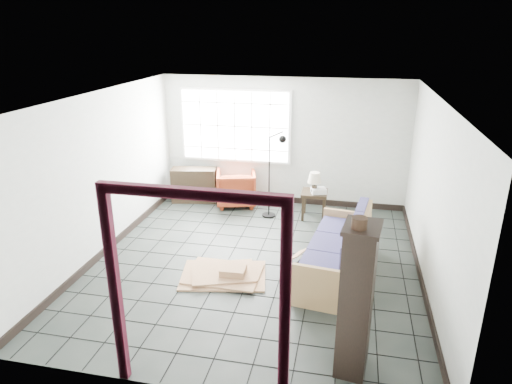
% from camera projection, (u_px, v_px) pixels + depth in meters
% --- Properties ---
extents(ground, '(5.50, 5.50, 0.00)m').
position_uv_depth(ground, '(255.00, 263.00, 7.20)').
color(ground, black).
rests_on(ground, ground).
extents(room_shell, '(5.02, 5.52, 2.61)m').
position_uv_depth(room_shell, '(256.00, 160.00, 6.65)').
color(room_shell, '#AEB5AD').
rests_on(room_shell, ground).
extents(window_panel, '(2.32, 0.08, 1.52)m').
position_uv_depth(window_panel, '(235.00, 126.00, 9.33)').
color(window_panel, silver).
rests_on(window_panel, ground).
extents(doorway_trim, '(1.80, 0.08, 2.20)m').
position_uv_depth(doorway_trim, '(195.00, 271.00, 4.24)').
color(doorway_trim, '#3C0D1B').
rests_on(doorway_trim, ground).
extents(futon_sofa, '(1.06, 2.17, 0.93)m').
position_uv_depth(futon_sofa, '(340.00, 254.00, 6.77)').
color(futon_sofa, olive).
rests_on(futon_sofa, ground).
extents(armchair, '(0.94, 0.91, 0.80)m').
position_uv_depth(armchair, '(236.00, 186.00, 9.44)').
color(armchair, maroon).
rests_on(armchair, ground).
extents(side_table, '(0.50, 0.50, 0.54)m').
position_uv_depth(side_table, '(314.00, 196.00, 8.76)').
color(side_table, black).
rests_on(side_table, ground).
extents(table_lamp, '(0.34, 0.34, 0.40)m').
position_uv_depth(table_lamp, '(315.00, 179.00, 8.59)').
color(table_lamp, black).
rests_on(table_lamp, side_table).
extents(projector, '(0.33, 0.29, 0.10)m').
position_uv_depth(projector, '(318.00, 191.00, 8.64)').
color(projector, silver).
rests_on(projector, side_table).
extents(floor_lamp, '(0.48, 0.30, 1.72)m').
position_uv_depth(floor_lamp, '(275.00, 172.00, 8.62)').
color(floor_lamp, black).
rests_on(floor_lamp, ground).
extents(console_shelf, '(0.98, 0.53, 0.72)m').
position_uv_depth(console_shelf, '(194.00, 185.00, 9.64)').
color(console_shelf, black).
rests_on(console_shelf, ground).
extents(tall_shelf, '(0.42, 0.51, 1.71)m').
position_uv_depth(tall_shelf, '(356.00, 300.00, 4.70)').
color(tall_shelf, black).
rests_on(tall_shelf, ground).
extents(pot, '(0.20, 0.20, 0.11)m').
position_uv_depth(pot, '(359.00, 223.00, 4.32)').
color(pot, black).
rests_on(pot, tall_shelf).
extents(open_box, '(0.82, 0.61, 0.42)m').
position_uv_depth(open_box, '(315.00, 272.00, 6.64)').
color(open_box, '#A87951').
rests_on(open_box, ground).
extents(cardboard_pile, '(1.39, 1.10, 0.18)m').
position_uv_depth(cardboard_pile, '(225.00, 274.00, 6.80)').
color(cardboard_pile, '#A87951').
rests_on(cardboard_pile, ground).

